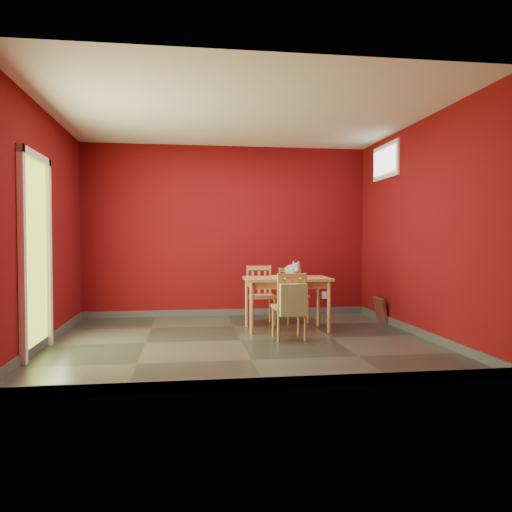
{
  "coord_description": "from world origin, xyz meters",
  "views": [
    {
      "loc": [
        -0.65,
        -5.94,
        1.21
      ],
      "look_at": [
        0.25,
        0.45,
        1.0
      ],
      "focal_mm": 35.0,
      "sensor_mm": 36.0,
      "label": 1
    }
  ],
  "objects": [
    {
      "name": "picture_frame",
      "position": [
        2.19,
        1.04,
        0.18
      ],
      "size": [
        0.12,
        0.36,
        0.36
      ],
      "color": "#582921",
      "rests_on": "ground"
    },
    {
      "name": "chair_far_left",
      "position": [
        0.41,
        1.14,
        0.43
      ],
      "size": [
        0.4,
        0.4,
        0.83
      ],
      "color": "#AD7451",
      "rests_on": "ground"
    },
    {
      "name": "ground",
      "position": [
        0.0,
        0.0,
        0.0
      ],
      "size": [
        4.5,
        4.5,
        0.0
      ],
      "primitive_type": "plane",
      "color": "#2D342D",
      "rests_on": "ground"
    },
    {
      "name": "cat",
      "position": [
        0.79,
        0.7,
        0.82
      ],
      "size": [
        0.31,
        0.5,
        0.23
      ],
      "primitive_type": null,
      "rotation": [
        0.0,
        0.0,
        -0.15
      ],
      "color": "slate",
      "rests_on": "table_runner"
    },
    {
      "name": "dining_table",
      "position": [
        0.69,
        0.61,
        0.62
      ],
      "size": [
        1.14,
        0.67,
        0.71
      ],
      "color": "#AD7451",
      "rests_on": "ground"
    },
    {
      "name": "chair_near",
      "position": [
        0.59,
        -0.04,
        0.42
      ],
      "size": [
        0.39,
        0.39,
        0.81
      ],
      "color": "#AD7451",
      "rests_on": "ground"
    },
    {
      "name": "room_shell",
      "position": [
        0.0,
        0.0,
        0.05
      ],
      "size": [
        4.5,
        4.5,
        4.5
      ],
      "color": "#630A0E",
      "rests_on": "ground"
    },
    {
      "name": "table_runner",
      "position": [
        0.69,
        0.5,
        0.66
      ],
      "size": [
        0.32,
        0.65,
        0.33
      ],
      "color": "#B7902F",
      "rests_on": "dining_table"
    },
    {
      "name": "chair_far_right",
      "position": [
        0.91,
        1.26,
        0.41
      ],
      "size": [
        0.44,
        0.44,
        0.79
      ],
      "color": "#AD7451",
      "rests_on": "ground"
    },
    {
      "name": "tote_bag",
      "position": [
        0.6,
        -0.24,
        0.51
      ],
      "size": [
        0.32,
        0.19,
        0.45
      ],
      "color": "#859E65",
      "rests_on": "chair_near"
    },
    {
      "name": "doorway",
      "position": [
        -2.23,
        -0.4,
        1.12
      ],
      "size": [
        0.06,
        1.01,
        2.13
      ],
      "color": "#B7D838",
      "rests_on": "ground"
    },
    {
      "name": "window",
      "position": [
        2.23,
        1.0,
        2.35
      ],
      "size": [
        0.05,
        0.9,
        0.5
      ],
      "color": "white",
      "rests_on": "room_shell"
    },
    {
      "name": "outlet_plate",
      "position": [
        1.6,
        1.99,
        0.3
      ],
      "size": [
        0.08,
        0.02,
        0.12
      ],
      "primitive_type": "cube",
      "color": "silver",
      "rests_on": "room_shell"
    }
  ]
}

